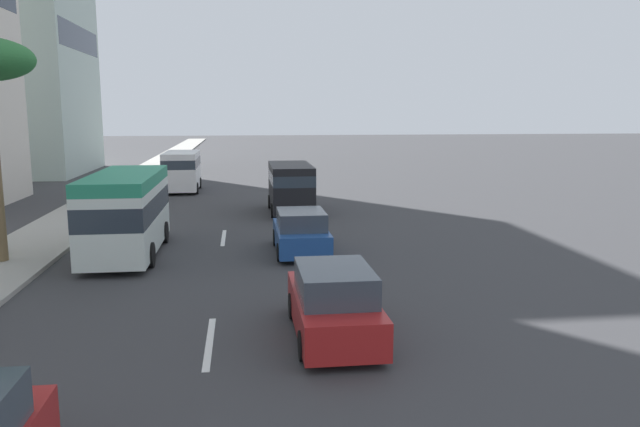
{
  "coord_description": "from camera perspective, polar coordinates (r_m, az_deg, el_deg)",
  "views": [
    {
      "loc": [
        -2.25,
        -0.8,
        5.13
      ],
      "look_at": [
        19.58,
        -3.6,
        1.45
      ],
      "focal_mm": 34.41,
      "sensor_mm": 36.0,
      "label": 1
    }
  ],
  "objects": [
    {
      "name": "ground_plane",
      "position": [
        34.14,
        -8.56,
        0.75
      ],
      "size": [
        198.0,
        198.0,
        0.0
      ],
      "primitive_type": "plane",
      "color": "#38383A"
    },
    {
      "name": "car_sixth",
      "position": [
        14.14,
        1.28,
        -8.38
      ],
      "size": [
        4.27,
        1.84,
        1.68
      ],
      "color": "#A51E1E",
      "rests_on": "ground_plane"
    },
    {
      "name": "car_second",
      "position": [
        22.38,
        -1.79,
        -1.79
      ],
      "size": [
        4.06,
        1.89,
        1.59
      ],
      "color": "#1E478C",
      "rests_on": "ground_plane"
    },
    {
      "name": "van_fifth",
      "position": [
        40.6,
        -12.73,
        4.07
      ],
      "size": [
        4.86,
        2.21,
        2.54
      ],
      "rotation": [
        0.0,
        0.0,
        3.14
      ],
      "color": "white",
      "rests_on": "ground_plane"
    },
    {
      "name": "minibus_lead",
      "position": [
        22.96,
        -17.57,
        0.27
      ],
      "size": [
        6.69,
        2.35,
        2.95
      ],
      "rotation": [
        0.0,
        0.0,
        3.14
      ],
      "color": "silver",
      "rests_on": "ground_plane"
    },
    {
      "name": "lane_stripe_far",
      "position": [
        25.45,
        -8.96,
        -2.23
      ],
      "size": [
        3.2,
        0.16,
        0.01
      ],
      "primitive_type": "cube",
      "color": "silver",
      "rests_on": "ground_plane"
    },
    {
      "name": "van_third",
      "position": [
        31.27,
        -2.75,
        2.66
      ],
      "size": [
        4.95,
        2.17,
        2.46
      ],
      "color": "black",
      "rests_on": "ground_plane"
    },
    {
      "name": "lane_stripe_mid",
      "position": [
        14.27,
        -10.24,
        -11.72
      ],
      "size": [
        3.2,
        0.16,
        0.01
      ],
      "primitive_type": "cube",
      "color": "silver",
      "rests_on": "ground_plane"
    },
    {
      "name": "sidewalk_right",
      "position": [
        35.04,
        -20.38,
        0.61
      ],
      "size": [
        162.0,
        3.09,
        0.15
      ],
      "primitive_type": "cube",
      "color": "#9E9B93",
      "rests_on": "ground_plane"
    }
  ]
}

